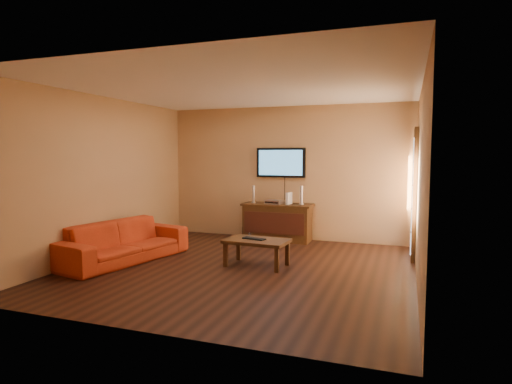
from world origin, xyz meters
The scene contains 14 objects.
ground_plane centered at (0.00, 0.00, 0.00)m, with size 5.00×5.00×0.00m, color black.
room_walls centered at (0.00, 0.62, 1.69)m, with size 5.00×5.00×5.00m.
french_door centered at (2.46, 1.70, 1.05)m, with size 0.07×1.02×2.22m.
media_console centered at (-0.10, 2.23, 0.37)m, with size 1.41×0.54×0.74m.
television centered at (-0.10, 2.45, 1.56)m, with size 1.02×0.08×0.60m.
coffee_table centered at (0.17, 0.21, 0.36)m, with size 1.01×0.65×0.42m.
sofa centered at (-1.97, -0.21, 0.43)m, with size 2.19×0.64×0.85m, color #B73414.
speaker_left centered at (-0.61, 2.23, 0.91)m, with size 0.10×0.10×0.35m.
speaker_right centered at (0.38, 2.26, 0.91)m, with size 0.10×0.10×0.37m.
av_receiver centered at (-0.15, 2.19, 0.78)m, with size 0.34×0.24×0.08m, color silver.
game_console centered at (0.14, 2.22, 0.86)m, with size 0.05×0.17×0.24m, color white.
subwoofer centered at (-0.75, 2.32, 0.11)m, with size 0.23×0.23×0.23m, color black.
bottle centered at (-0.56, 1.86, 0.09)m, with size 0.07×0.07×0.19m.
keyboard centered at (0.12, 0.23, 0.43)m, with size 0.39×0.22×0.02m.
Camera 1 is at (2.34, -5.94, 1.73)m, focal length 30.00 mm.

